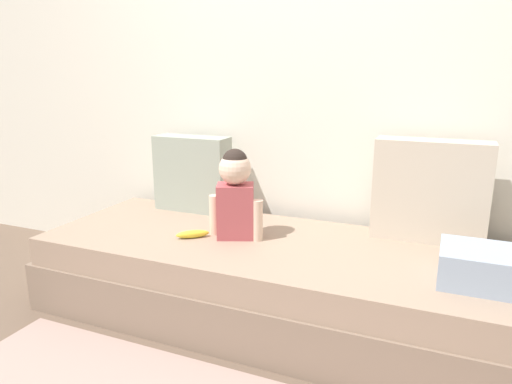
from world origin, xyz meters
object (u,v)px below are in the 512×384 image
Objects in this scene: throw_pillow_left at (193,174)px; toddler at (235,193)px; couch at (277,281)px; throw_pillow_right at (430,191)px; folded_blanket at (493,268)px; banana at (193,234)px.

throw_pillow_left is 1.00× the size of toddler.
couch is 5.37× the size of toddler.
folded_blanket is at bearing -59.11° from throw_pillow_right.
throw_pillow_right reaches higher than toddler.
banana is (-0.20, -0.10, -0.22)m from toddler.
toddler is 0.31m from banana.
throw_pillow_right is 1.19× the size of toddler.
banana is at bearing -60.42° from throw_pillow_left.
throw_pillow_left is 0.57m from toddler.
throw_pillow_left reaches higher than couch.
couch is 5.37× the size of throw_pillow_left.
toddler is 2.69× the size of banana.
throw_pillow_right is at bearing 0.00° from throw_pillow_left.
throw_pillow_right is at bearing 120.89° from folded_blanket.
toddler is (-0.90, -0.35, -0.02)m from throw_pillow_right.
toddler is at bearing -159.04° from throw_pillow_right.
couch is 6.15× the size of folded_blanket.
toddler is (0.45, -0.35, 0.01)m from throw_pillow_left.
throw_pillow_right is 0.56m from folded_blanket.
banana is 0.42× the size of folded_blanket.
folded_blanket is at bearing -5.38° from toddler.
throw_pillow_left is 0.55m from banana.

